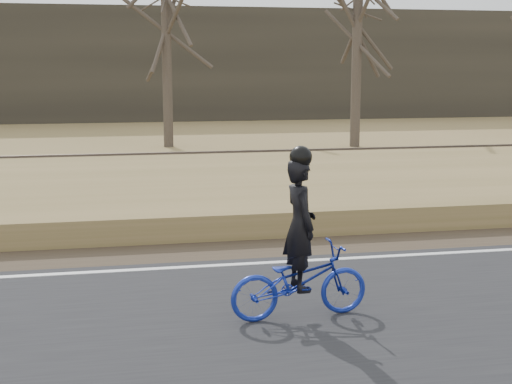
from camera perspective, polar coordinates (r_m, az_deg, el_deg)
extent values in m
cube|color=slate|center=(18.34, -19.13, 0.88)|extent=(120.00, 3.00, 0.45)
cube|color=black|center=(18.30, -19.19, 1.79)|extent=(120.00, 2.40, 0.14)
cube|color=brown|center=(17.58, -19.53, 1.92)|extent=(120.00, 0.07, 0.15)
cube|color=brown|center=(18.99, -18.92, 2.53)|extent=(120.00, 0.07, 0.15)
cube|color=#383328|center=(40.03, -15.07, 9.83)|extent=(120.00, 4.00, 6.00)
imported|color=#152897|center=(8.45, 3.49, -7.15)|extent=(1.71, 0.72, 0.88)
imported|color=black|center=(8.27, 3.54, -2.63)|extent=(0.42, 0.59, 1.54)
sphere|color=black|center=(8.13, 3.60, 2.81)|extent=(0.26, 0.26, 0.26)
cylinder|color=#4E4339|center=(26.47, -7.19, 12.66)|extent=(0.36, 0.36, 8.38)
cylinder|color=#4E4339|center=(26.61, 8.10, 12.42)|extent=(0.36, 0.36, 8.19)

